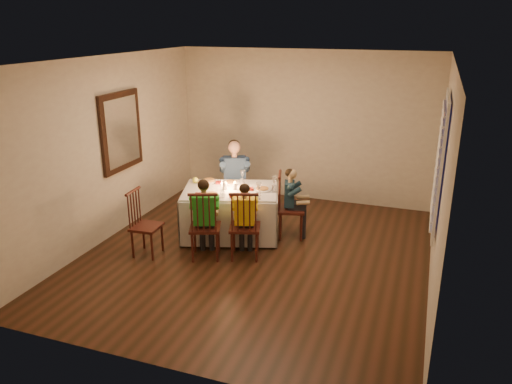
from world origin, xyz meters
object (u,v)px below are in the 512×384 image
(chair_near_left, at_px, (206,257))
(chair_extra, at_px, (149,254))
(chair_adult, at_px, (235,216))
(chair_near_right, at_px, (245,256))
(child_yellow, at_px, (245,256))
(serving_bowl, at_px, (209,182))
(child_teal, at_px, (290,236))
(adult, at_px, (235,216))
(chair_end, at_px, (290,236))
(child_green, at_px, (206,257))
(dining_table, at_px, (230,203))

(chair_near_left, distance_m, chair_extra, 0.81)
(chair_adult, height_order, chair_near_left, same)
(chair_near_right, bearing_deg, child_yellow, 163.13)
(chair_near_right, xyz_separation_m, serving_bowl, (-0.86, 0.76, 0.74))
(chair_adult, bearing_deg, child_teal, -48.31)
(chair_near_left, height_order, child_yellow, child_yellow)
(chair_near_right, relative_size, child_yellow, 0.93)
(adult, height_order, serving_bowl, serving_bowl)
(chair_end, distance_m, chair_extra, 2.08)
(chair_adult, distance_m, child_yellow, 1.50)
(chair_near_right, distance_m, child_green, 0.53)
(adult, bearing_deg, child_teal, -48.31)
(child_yellow, relative_size, child_teal, 1.01)
(chair_near_right, distance_m, chair_end, 0.95)
(chair_near_right, bearing_deg, chair_near_left, 3.66)
(dining_table, height_order, chair_end, dining_table)
(chair_near_left, xyz_separation_m, chair_near_right, (0.50, 0.19, 0.00))
(chair_end, height_order, adult, adult)
(chair_extra, xyz_separation_m, adult, (0.60, 1.72, 0.00))
(dining_table, relative_size, serving_bowl, 7.80)
(adult, relative_size, child_green, 1.14)
(chair_near_left, distance_m, child_green, 0.00)
(chair_end, bearing_deg, chair_near_right, 140.05)
(child_green, height_order, child_yellow, child_green)
(chair_end, distance_m, adult, 1.18)
(chair_near_right, relative_size, chair_end, 1.00)
(child_green, bearing_deg, chair_end, -150.96)
(dining_table, xyz_separation_m, child_teal, (0.85, 0.25, -0.51))
(dining_table, relative_size, child_green, 1.45)
(child_yellow, height_order, child_teal, child_yellow)
(dining_table, height_order, chair_extra, dining_table)
(chair_adult, bearing_deg, dining_table, -97.27)
(chair_near_left, distance_m, child_yellow, 0.53)
(chair_near_right, height_order, child_teal, child_teal)
(dining_table, xyz_separation_m, chair_extra, (-0.82, -0.98, -0.51))
(chair_extra, relative_size, child_green, 0.83)
(child_teal, bearing_deg, chair_near_right, 140.05)
(child_green, bearing_deg, chair_near_left, 180.00)
(chair_extra, bearing_deg, child_yellow, -77.11)
(chair_adult, relative_size, chair_near_right, 1.00)
(child_green, height_order, serving_bowl, serving_bowl)
(adult, bearing_deg, dining_table, -97.27)
(chair_near_right, relative_size, child_green, 0.88)
(dining_table, height_order, serving_bowl, serving_bowl)
(chair_adult, bearing_deg, chair_extra, -133.43)
(chair_extra, relative_size, adult, 0.73)
(chair_end, xyz_separation_m, child_yellow, (-0.40, -0.86, 0.00))
(chair_end, bearing_deg, child_yellow, 140.05)
(child_teal, distance_m, serving_bowl, 1.47)
(serving_bowl, bearing_deg, chair_adult, 72.93)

